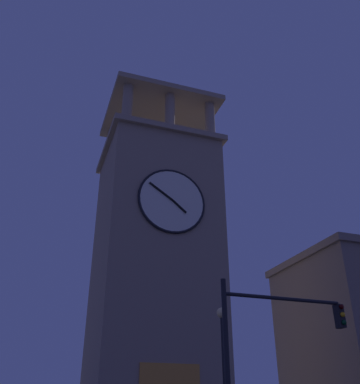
{
  "coord_description": "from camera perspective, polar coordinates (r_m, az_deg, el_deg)",
  "views": [
    {
      "loc": [
        4.29,
        22.06,
        1.76
      ],
      "look_at": [
        -4.67,
        -4.19,
        15.86
      ],
      "focal_mm": 40.61,
      "sensor_mm": 36.0,
      "label": 1
    }
  ],
  "objects": [
    {
      "name": "clocktower",
      "position": [
        28.37,
        -3.35,
        -10.36
      ],
      "size": [
        7.84,
        7.58,
        24.76
      ],
      "color": "gray",
      "rests_on": "ground_plane"
    },
    {
      "name": "street_lamp",
      "position": [
        19.31,
        5.71,
        -20.19
      ],
      "size": [
        0.44,
        0.44,
        5.82
      ],
      "color": "black",
      "rests_on": "ground_plane"
    },
    {
      "name": "traffic_signal_near",
      "position": [
        14.11,
        11.73,
        -18.58
      ],
      "size": [
        4.33,
        0.41,
        5.45
      ],
      "color": "black",
      "rests_on": "ground_plane"
    }
  ]
}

